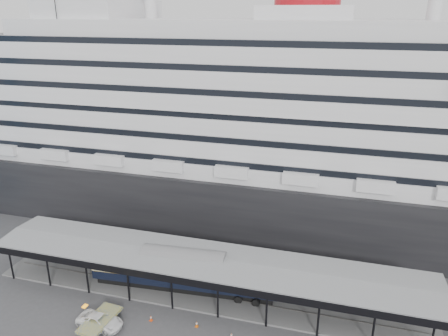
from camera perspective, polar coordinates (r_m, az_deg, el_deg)
The scene contains 8 objects.
ground at distance 54.71m, azimuth -4.16°, elevation -18.89°, with size 200.00×200.00×0.00m, color #3E3E40.
cruise_ship at distance 75.12m, azimuth 3.88°, elevation 7.69°, with size 130.00×30.00×43.90m.
platform_canopy at distance 57.09m, azimuth -2.47°, elevation -14.03°, with size 56.00×9.18×5.30m.
port_truck at distance 54.75m, azimuth -15.90°, elevation -18.68°, with size 2.49×5.41×1.50m, color white.
pullman_carriage at distance 57.64m, azimuth -5.24°, elevation -13.14°, with size 24.41×4.90×23.81m.
traffic_cone_left at distance 54.60m, azimuth -9.53°, elevation -18.76°, with size 0.45×0.45×0.71m.
traffic_cone_mid at distance 53.21m, azimuth -3.60°, elevation -19.67°, with size 0.39×0.39×0.73m.
traffic_cone_right at distance 51.73m, azimuth 0.97°, elevation -21.03°, with size 0.39×0.39×0.68m.
Camera 1 is at (15.21, -39.83, 34.27)m, focal length 35.00 mm.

